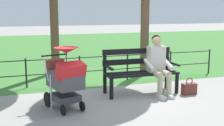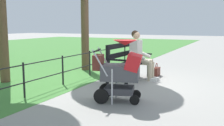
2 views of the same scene
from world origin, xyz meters
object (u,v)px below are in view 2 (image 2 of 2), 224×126
at_px(person_on_bench, 140,54).
at_px(handbag, 156,71).
at_px(park_bench, 127,60).
at_px(stroller, 121,70).

height_order(person_on_bench, handbag, person_on_bench).
bearing_deg(park_bench, handbag, 151.96).
distance_m(park_bench, person_on_bench, 0.43).
height_order(park_bench, person_on_bench, person_on_bench).
xyz_separation_m(park_bench, handbag, (-0.95, 0.50, -0.40)).
relative_size(park_bench, handbag, 4.36).
height_order(park_bench, stroller, stroller).
distance_m(person_on_bench, stroller, 2.12).
relative_size(park_bench, stroller, 1.40).
bearing_deg(handbag, park_bench, -28.04).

